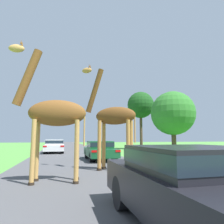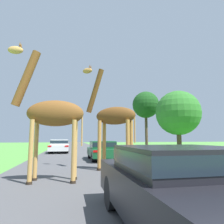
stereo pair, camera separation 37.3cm
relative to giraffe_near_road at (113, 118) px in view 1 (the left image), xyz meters
The scene contains 8 objects.
road 19.63m from the giraffe_near_road, 93.41° to the left, with size 7.53×120.00×0.00m.
giraffe_near_road is the anchor object (origin of this frame).
giraffe_companion 3.41m from the giraffe_near_road, 143.13° to the right, with size 2.90×0.97×5.12m.
car_lead_maroon 6.74m from the giraffe_near_road, 92.01° to the right, with size 1.99×4.40×1.39m.
car_queue_right 13.52m from the giraffe_near_road, 103.68° to the left, with size 1.97×4.77×1.39m.
car_queue_left 5.17m from the giraffe_near_road, 86.88° to the left, with size 1.83×4.41×1.32m.
tree_left_edge 15.48m from the giraffe_near_road, 48.25° to the left, with size 5.18×5.18×7.07m.
tree_right_cluster 19.37m from the giraffe_near_road, 63.63° to the left, with size 3.80×3.80×8.20m.
Camera 1 is at (-1.22, 1.03, 1.52)m, focal length 32.00 mm.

